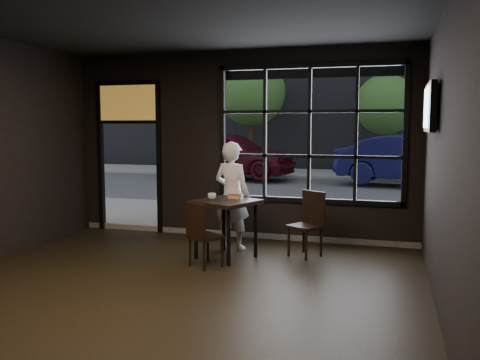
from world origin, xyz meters
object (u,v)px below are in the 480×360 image
(cafe_table, at_px, (226,229))
(man, at_px, (232,195))
(navy_car, at_px, (413,160))
(chair_near, at_px, (206,234))

(cafe_table, distance_m, man, 0.72)
(cafe_table, xyz_separation_m, man, (-0.09, 0.58, 0.41))
(man, relative_size, navy_car, 0.36)
(cafe_table, relative_size, man, 0.51)
(cafe_table, xyz_separation_m, chair_near, (-0.12, -0.52, 0.02))
(cafe_table, height_order, chair_near, chair_near)
(chair_near, distance_m, man, 1.17)
(chair_near, height_order, man, man)
(chair_near, xyz_separation_m, man, (0.03, 1.10, 0.39))
(chair_near, relative_size, man, 0.53)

